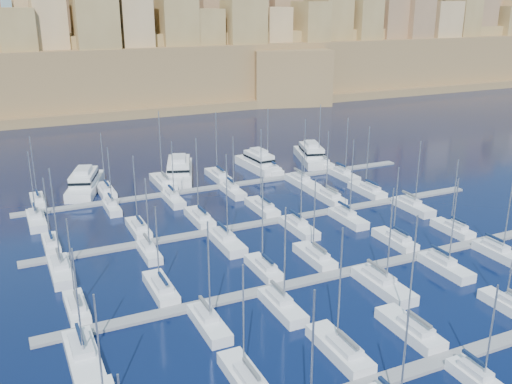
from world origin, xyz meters
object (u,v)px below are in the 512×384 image
sailboat_4 (509,305)px  motor_yacht_c (258,163)px  motor_yacht_a (85,183)px  sailboat_2 (340,349)px  motor_yacht_d (311,155)px  motor_yacht_b (179,170)px

sailboat_4 → motor_yacht_c: (-1.73, 69.60, 1.00)m
motor_yacht_a → motor_yacht_c: bearing=-1.6°
sailboat_4 → sailboat_2: bearing=177.9°
motor_yacht_c → motor_yacht_d: 14.46m
motor_yacht_c → motor_yacht_b: bearing=174.4°
sailboat_4 → motor_yacht_a: (-39.90, 70.69, 1.00)m
motor_yacht_a → motor_yacht_b: size_ratio=0.92×
sailboat_2 → motor_yacht_c: 72.29m
motor_yacht_c → motor_yacht_a: bearing=178.4°
sailboat_2 → motor_yacht_b: (4.37, 70.47, 0.97)m
motor_yacht_b → motor_yacht_c: bearing=-5.6°
motor_yacht_c → sailboat_4: bearing=-88.6°
sailboat_4 → motor_yacht_b: size_ratio=0.67×
sailboat_2 → motor_yacht_d: (36.91, 69.66, 0.97)m
sailboat_4 → motor_yacht_c: 69.63m
motor_yacht_b → motor_yacht_d: same height
motor_yacht_d → sailboat_4: bearing=-100.2°
motor_yacht_d → motor_yacht_b: bearing=178.6°
motor_yacht_c → motor_yacht_d: same height
sailboat_4 → motor_yacht_c: sailboat_4 is taller
sailboat_4 → motor_yacht_a: size_ratio=0.72×
motor_yacht_b → motor_yacht_a: bearing=-178.1°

